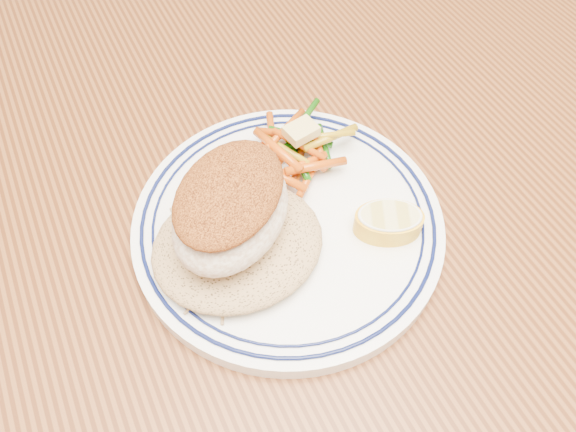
# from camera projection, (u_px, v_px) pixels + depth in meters

# --- Properties ---
(ground) EXTENTS (4.00, 4.00, 0.00)m
(ground) POSITION_uv_depth(u_px,v_px,m) (277.00, 428.00, 1.10)
(ground) COLOR brown
(ground) RESTS_ON ground
(dining_table) EXTENTS (1.50, 0.90, 0.75)m
(dining_table) POSITION_uv_depth(u_px,v_px,m) (267.00, 254.00, 0.57)
(dining_table) COLOR #4E250F
(dining_table) RESTS_ON ground
(plate) EXTENTS (0.25, 0.25, 0.02)m
(plate) POSITION_uv_depth(u_px,v_px,m) (288.00, 223.00, 0.46)
(plate) COLOR white
(plate) RESTS_ON dining_table
(rice_pilaf) EXTENTS (0.13, 0.12, 0.03)m
(rice_pilaf) POSITION_uv_depth(u_px,v_px,m) (237.00, 242.00, 0.43)
(rice_pilaf) COLOR #A88354
(rice_pilaf) RESTS_ON plate
(fish_fillet) EXTENTS (0.13, 0.13, 0.05)m
(fish_fillet) POSITION_uv_depth(u_px,v_px,m) (231.00, 208.00, 0.40)
(fish_fillet) COLOR beige
(fish_fillet) RESTS_ON rice_pilaf
(vegetable_pile) EXTENTS (0.10, 0.10, 0.03)m
(vegetable_pile) POSITION_uv_depth(u_px,v_px,m) (297.00, 149.00, 0.48)
(vegetable_pile) COLOR #BC4709
(vegetable_pile) RESTS_ON plate
(butter_pat) EXTENTS (0.03, 0.02, 0.01)m
(butter_pat) POSITION_uv_depth(u_px,v_px,m) (301.00, 131.00, 0.47)
(butter_pat) COLOR #E1C56E
(butter_pat) RESTS_ON vegetable_pile
(lemon_wedge) EXTENTS (0.07, 0.07, 0.02)m
(lemon_wedge) POSITION_uv_depth(u_px,v_px,m) (389.00, 221.00, 0.44)
(lemon_wedge) COLOR yellow
(lemon_wedge) RESTS_ON plate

